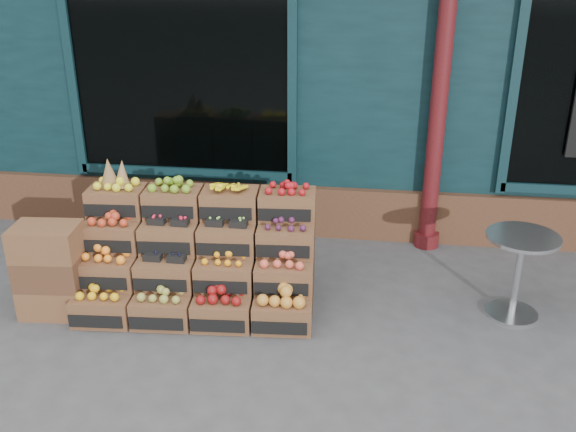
# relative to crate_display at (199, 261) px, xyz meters

# --- Properties ---
(ground) EXTENTS (60.00, 60.00, 0.00)m
(ground) POSITION_rel_crate_display_xyz_m (1.02, -0.53, -0.41)
(ground) COLOR #424244
(ground) RESTS_ON ground
(shop_facade) EXTENTS (12.00, 6.24, 4.80)m
(shop_facade) POSITION_rel_crate_display_xyz_m (1.02, 4.58, 1.98)
(shop_facade) COLOR black
(shop_facade) RESTS_ON ground
(crate_display) EXTENTS (2.22, 1.19, 1.34)m
(crate_display) POSITION_rel_crate_display_xyz_m (0.00, 0.00, 0.00)
(crate_display) COLOR brown
(crate_display) RESTS_ON ground
(spare_crates) EXTENTS (0.61, 0.45, 0.87)m
(spare_crates) POSITION_rel_crate_display_xyz_m (-1.28, -0.41, 0.02)
(spare_crates) COLOR brown
(spare_crates) RESTS_ON ground
(bistro_table) EXTENTS (0.64, 0.64, 0.81)m
(bistro_table) POSITION_rel_crate_display_xyz_m (2.92, 0.11, 0.09)
(bistro_table) COLOR silver
(bistro_table) RESTS_ON ground
(shopkeeper) EXTENTS (0.68, 0.47, 1.77)m
(shopkeeper) POSITION_rel_crate_display_xyz_m (-0.55, 2.22, 0.47)
(shopkeeper) COLOR #1C6233
(shopkeeper) RESTS_ON ground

